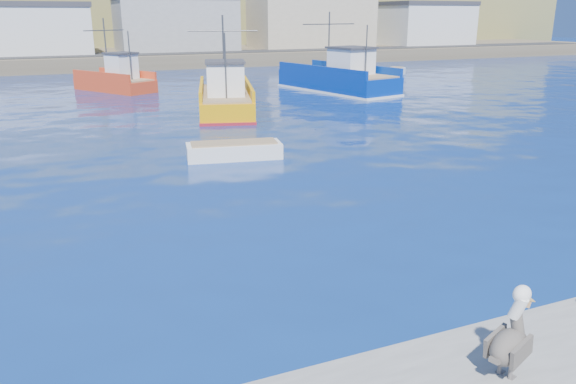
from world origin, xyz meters
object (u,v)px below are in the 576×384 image
at_px(trawler_blue, 339,79).
at_px(skiff_far, 392,73).
at_px(trawler_yellow_b, 226,99).
at_px(pelican, 511,339).
at_px(skiff_mid, 234,152).
at_px(boat_orange, 116,79).

relative_size(trawler_blue, skiff_far, 2.70).
xyz_separation_m(trawler_yellow_b, pelican, (-4.27, -29.91, 0.22)).
height_order(skiff_far, pelican, pelican).
bearing_deg(skiff_mid, trawler_blue, 50.64).
height_order(trawler_yellow_b, skiff_far, trawler_yellow_b).
height_order(boat_orange, skiff_far, boat_orange).
bearing_deg(trawler_blue, trawler_yellow_b, -150.72).
distance_m(boat_orange, pelican, 44.35).
bearing_deg(skiff_far, trawler_blue, -141.15).
xyz_separation_m(trawler_blue, skiff_mid, (-15.43, -18.81, -0.77)).
distance_m(skiff_far, pelican, 53.50).
bearing_deg(trawler_blue, pelican, -114.07).
bearing_deg(boat_orange, skiff_mid, -85.77).
bearing_deg(trawler_yellow_b, pelican, -98.12).
xyz_separation_m(trawler_yellow_b, skiff_mid, (-3.30, -12.01, -0.66)).
relative_size(trawler_yellow_b, trawler_blue, 0.83).
height_order(trawler_yellow_b, skiff_mid, trawler_yellow_b).
xyz_separation_m(skiff_mid, skiff_far, (26.69, 27.88, 0.02)).
xyz_separation_m(trawler_yellow_b, trawler_blue, (12.13, 6.80, 0.10)).
relative_size(boat_orange, pelican, 5.05).
xyz_separation_m(trawler_blue, pelican, (-16.40, -36.71, 0.12)).
relative_size(trawler_yellow_b, skiff_far, 2.25).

